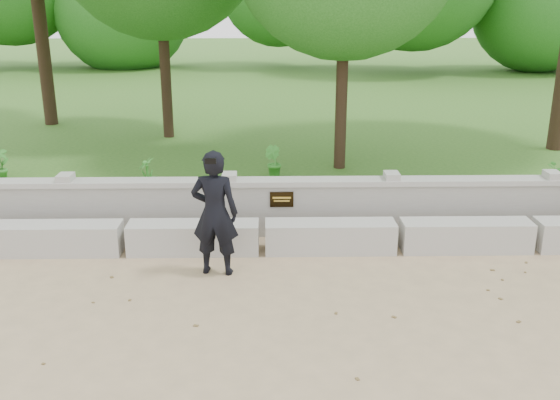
{
  "coord_description": "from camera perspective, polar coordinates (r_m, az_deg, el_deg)",
  "views": [
    {
      "loc": [
        0.1,
        -6.59,
        3.59
      ],
      "look_at": [
        0.25,
        1.33,
        0.98
      ],
      "focal_mm": 40.0,
      "sensor_mm": 36.0,
      "label": 1
    }
  ],
  "objects": [
    {
      "name": "concrete_bench",
      "position": [
        9.13,
        -1.66,
        -3.41
      ],
      "size": [
        11.9,
        0.45,
        0.45
      ],
      "color": "#ACAAA2",
      "rests_on": "ground"
    },
    {
      "name": "man_main",
      "position": [
        8.27,
        -5.98,
        -1.2
      ],
      "size": [
        0.67,
        0.61,
        1.71
      ],
      "color": "black",
      "rests_on": "ground"
    },
    {
      "name": "shrub_b",
      "position": [
        11.93,
        -0.65,
        3.5
      ],
      "size": [
        0.44,
        0.43,
        0.62
      ],
      "primitive_type": "imported",
      "rotation": [
        0.0,
        0.0,
        2.4
      ],
      "color": "#3D9031",
      "rests_on": "lawn"
    },
    {
      "name": "lawn",
      "position": [
        20.88,
        -1.37,
        8.66
      ],
      "size": [
        40.0,
        22.0,
        0.25
      ],
      "primitive_type": "cube",
      "color": "#2D591B",
      "rests_on": "ground"
    },
    {
      "name": "ground",
      "position": [
        7.5,
        -1.76,
        -10.37
      ],
      "size": [
        80.0,
        80.0,
        0.0
      ],
      "primitive_type": "plane",
      "color": "tan",
      "rests_on": "ground"
    },
    {
      "name": "parapet_wall",
      "position": [
        9.71,
        -1.63,
        -0.58
      ],
      "size": [
        12.5,
        0.35,
        0.9
      ],
      "color": "#A1A098",
      "rests_on": "ground"
    },
    {
      "name": "shrub_a",
      "position": [
        13.01,
        -24.17,
        3.16
      ],
      "size": [
        0.38,
        0.4,
        0.63
      ],
      "primitive_type": "imported",
      "rotation": [
        0.0,
        0.0,
        0.92
      ],
      "color": "#3D9031",
      "rests_on": "lawn"
    },
    {
      "name": "shrub_d",
      "position": [
        11.25,
        -12.03,
        2.24
      ],
      "size": [
        0.39,
        0.42,
        0.64
      ],
      "primitive_type": "imported",
      "rotation": [
        0.0,
        0.0,
        4.94
      ],
      "color": "#3D9031",
      "rests_on": "lawn"
    }
  ]
}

